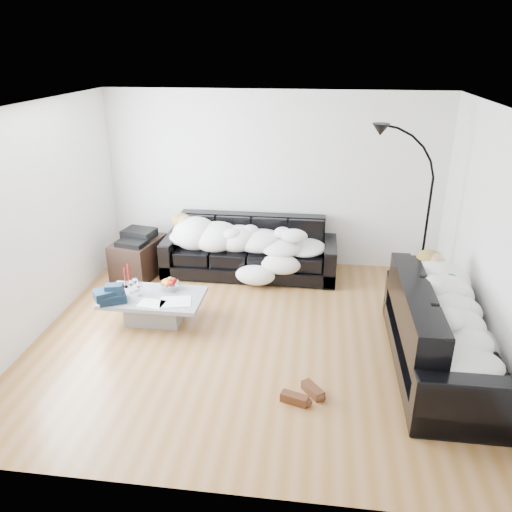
# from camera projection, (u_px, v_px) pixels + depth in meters

# --- Properties ---
(ground) EXTENTS (5.00, 5.00, 0.00)m
(ground) POSITION_uv_depth(u_px,v_px,m) (253.00, 336.00, 5.88)
(ground) COLOR #915E2B
(ground) RESTS_ON ground
(wall_back) EXTENTS (5.00, 0.02, 2.60)m
(wall_back) POSITION_uv_depth(u_px,v_px,m) (273.00, 181.00, 7.42)
(wall_back) COLOR silver
(wall_back) RESTS_ON ground
(wall_left) EXTENTS (0.02, 4.50, 2.60)m
(wall_left) POSITION_uv_depth(u_px,v_px,m) (35.00, 223.00, 5.66)
(wall_left) COLOR silver
(wall_left) RESTS_ON ground
(wall_right) EXTENTS (0.02, 4.50, 2.60)m
(wall_right) POSITION_uv_depth(u_px,v_px,m) (495.00, 244.00, 5.07)
(wall_right) COLOR silver
(wall_right) RESTS_ON ground
(ceiling) EXTENTS (5.00, 5.00, 0.00)m
(ceiling) POSITION_uv_depth(u_px,v_px,m) (252.00, 108.00, 4.86)
(ceiling) COLOR white
(ceiling) RESTS_ON ground
(sofa_back) EXTENTS (2.53, 0.88, 0.83)m
(sofa_back) POSITION_uv_depth(u_px,v_px,m) (250.00, 248.00, 7.33)
(sofa_back) COLOR black
(sofa_back) RESTS_ON ground
(sofa_right) EXTENTS (0.97, 2.25, 0.91)m
(sofa_right) POSITION_uv_depth(u_px,v_px,m) (446.00, 330.00, 5.14)
(sofa_right) COLOR black
(sofa_right) RESTS_ON ground
(sleeper_back) EXTENTS (2.14, 0.74, 0.43)m
(sleeper_back) POSITION_uv_depth(u_px,v_px,m) (249.00, 235.00, 7.20)
(sleeper_back) COLOR white
(sleeper_back) RESTS_ON sofa_back
(sleeper_right) EXTENTS (0.82, 1.93, 0.47)m
(sleeper_right) POSITION_uv_depth(u_px,v_px,m) (449.00, 313.00, 5.06)
(sleeper_right) COLOR white
(sleeper_right) RESTS_ON sofa_right
(teal_cushion) EXTENTS (0.42, 0.38, 0.20)m
(teal_cushion) POSITION_uv_depth(u_px,v_px,m) (430.00, 278.00, 5.68)
(teal_cushion) COLOR #0A4641
(teal_cushion) RESTS_ON sofa_right
(coffee_table) EXTENTS (1.21, 0.71, 0.35)m
(coffee_table) POSITION_uv_depth(u_px,v_px,m) (155.00, 309.00, 6.13)
(coffee_table) COLOR #939699
(coffee_table) RESTS_ON ground
(fruit_bowl) EXTENTS (0.26, 0.26, 0.14)m
(fruit_bowl) POSITION_uv_depth(u_px,v_px,m) (170.00, 284.00, 6.20)
(fruit_bowl) COLOR white
(fruit_bowl) RESTS_ON coffee_table
(wine_glass_a) EXTENTS (0.09, 0.09, 0.17)m
(wine_glass_a) POSITION_uv_depth(u_px,v_px,m) (136.00, 285.00, 6.15)
(wine_glass_a) COLOR white
(wine_glass_a) RESTS_ON coffee_table
(wine_glass_b) EXTENTS (0.08, 0.08, 0.17)m
(wine_glass_b) POSITION_uv_depth(u_px,v_px,m) (131.00, 287.00, 6.11)
(wine_glass_b) COLOR white
(wine_glass_b) RESTS_ON coffee_table
(wine_glass_c) EXTENTS (0.08, 0.08, 0.18)m
(wine_glass_c) POSITION_uv_depth(u_px,v_px,m) (140.00, 289.00, 6.03)
(wine_glass_c) COLOR white
(wine_glass_c) RESTS_ON coffee_table
(candle_left) EXTENTS (0.05, 0.05, 0.26)m
(candle_left) POSITION_uv_depth(u_px,v_px,m) (125.00, 278.00, 6.23)
(candle_left) COLOR maroon
(candle_left) RESTS_ON coffee_table
(candle_right) EXTENTS (0.05, 0.05, 0.27)m
(candle_right) POSITION_uv_depth(u_px,v_px,m) (128.00, 274.00, 6.33)
(candle_right) COLOR maroon
(candle_right) RESTS_ON coffee_table
(newspaper_a) EXTENTS (0.42, 0.35, 0.01)m
(newspaper_a) POSITION_uv_depth(u_px,v_px,m) (176.00, 301.00, 5.92)
(newspaper_a) COLOR silver
(newspaper_a) RESTS_ON coffee_table
(newspaper_b) EXTENTS (0.32, 0.25, 0.01)m
(newspaper_b) POSITION_uv_depth(u_px,v_px,m) (152.00, 303.00, 5.87)
(newspaper_b) COLOR silver
(newspaper_b) RESTS_ON coffee_table
(navy_jacket) EXTENTS (0.42, 0.39, 0.17)m
(navy_jacket) POSITION_uv_depth(u_px,v_px,m) (109.00, 290.00, 5.84)
(navy_jacket) COLOR black
(navy_jacket) RESTS_ON coffee_table
(shoes) EXTENTS (0.56, 0.51, 0.10)m
(shoes) POSITION_uv_depth(u_px,v_px,m) (303.00, 394.00, 4.82)
(shoes) COLOR #472311
(shoes) RESTS_ON ground
(av_cabinet) EXTENTS (0.69, 0.89, 0.55)m
(av_cabinet) POSITION_uv_depth(u_px,v_px,m) (139.00, 258.00, 7.34)
(av_cabinet) COLOR black
(av_cabinet) RESTS_ON ground
(stereo) EXTENTS (0.50, 0.42, 0.13)m
(stereo) POSITION_uv_depth(u_px,v_px,m) (137.00, 236.00, 7.21)
(stereo) COLOR black
(stereo) RESTS_ON av_cabinet
(floor_lamp) EXTENTS (0.79, 0.54, 2.02)m
(floor_lamp) POSITION_uv_depth(u_px,v_px,m) (426.00, 226.00, 6.42)
(floor_lamp) COLOR black
(floor_lamp) RESTS_ON ground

